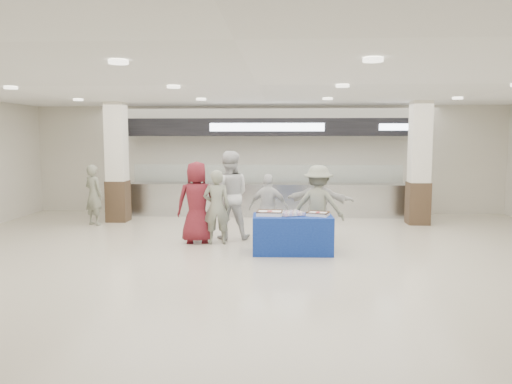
# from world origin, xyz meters

# --- Properties ---
(ground) EXTENTS (14.00, 14.00, 0.00)m
(ground) POSITION_xyz_m (0.00, 0.00, 0.00)
(ground) COLOR beige
(ground) RESTS_ON ground
(serving_line) EXTENTS (8.70, 0.85, 2.80)m
(serving_line) POSITION_xyz_m (0.00, 5.40, 1.16)
(serving_line) COLOR #B8BBBF
(serving_line) RESTS_ON ground
(column_left) EXTENTS (0.55, 0.55, 3.20)m
(column_left) POSITION_xyz_m (-4.00, 4.20, 1.53)
(column_left) COLOR #372719
(column_left) RESTS_ON ground
(column_right) EXTENTS (0.55, 0.55, 3.20)m
(column_right) POSITION_xyz_m (4.00, 4.20, 1.53)
(column_right) COLOR #372719
(column_right) RESTS_ON ground
(display_table) EXTENTS (1.57, 0.83, 0.75)m
(display_table) POSITION_xyz_m (0.66, 0.72, 0.38)
(display_table) COLOR navy
(display_table) RESTS_ON ground
(sheet_cake_left) EXTENTS (0.52, 0.41, 0.10)m
(sheet_cake_left) POSITION_xyz_m (0.21, 0.71, 0.80)
(sheet_cake_left) COLOR white
(sheet_cake_left) RESTS_ON display_table
(sheet_cake_right) EXTENTS (0.48, 0.43, 0.09)m
(sheet_cake_right) POSITION_xyz_m (1.15, 0.71, 0.79)
(sheet_cake_right) COLOR white
(sheet_cake_right) RESTS_ON display_table
(cupcake_tray) EXTENTS (0.56, 0.50, 0.07)m
(cupcake_tray) POSITION_xyz_m (0.62, 0.73, 0.79)
(cupcake_tray) COLOR #B3B3B8
(cupcake_tray) RESTS_ON display_table
(civilian_maroon) EXTENTS (0.94, 0.69, 1.77)m
(civilian_maroon) POSITION_xyz_m (-1.38, 1.56, 0.88)
(civilian_maroon) COLOR maroon
(civilian_maroon) RESTS_ON ground
(soldier_a) EXTENTS (0.62, 0.45, 1.59)m
(soldier_a) POSITION_xyz_m (-0.95, 1.48, 0.79)
(soldier_a) COLOR slate
(soldier_a) RESTS_ON ground
(chef_tall) EXTENTS (1.00, 0.81, 1.97)m
(chef_tall) POSITION_xyz_m (-0.74, 2.05, 0.99)
(chef_tall) COLOR silver
(chef_tall) RESTS_ON ground
(chef_short) EXTENTS (0.91, 0.48, 1.48)m
(chef_short) POSITION_xyz_m (0.15, 1.81, 0.74)
(chef_short) COLOR silver
(chef_short) RESTS_ON ground
(soldier_b) EXTENTS (1.21, 0.86, 1.69)m
(soldier_b) POSITION_xyz_m (1.21, 1.50, 0.85)
(soldier_b) COLOR slate
(soldier_b) RESTS_ON ground
(civilian_white) EXTENTS (1.61, 0.98, 1.66)m
(civilian_white) POSITION_xyz_m (1.26, 2.16, 0.83)
(civilian_white) COLOR silver
(civilian_white) RESTS_ON ground
(soldier_bg) EXTENTS (0.68, 0.61, 1.57)m
(soldier_bg) POSITION_xyz_m (-4.43, 3.60, 0.79)
(soldier_bg) COLOR slate
(soldier_bg) RESTS_ON ground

